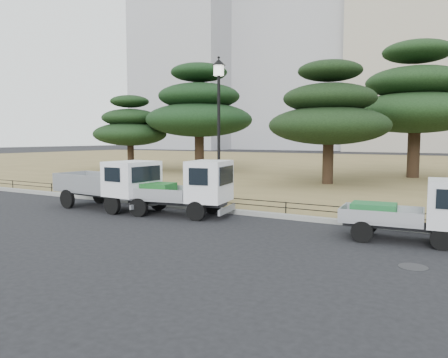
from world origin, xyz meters
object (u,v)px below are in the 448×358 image
Objects in this scene: truck_kei_front at (185,188)px; truck_kei_rear at (416,211)px; street_lamp at (219,108)px; tarp_pile at (107,187)px; truck_large at (111,182)px.

truck_kei_rear is at bearing -11.75° from truck_kei_front.
truck_kei_rear is 0.61× the size of street_lamp.
truck_large is at bearing -42.36° from tarp_pile.
truck_kei_front is 3.27m from street_lamp.
truck_kei_front is 1.18× the size of truck_kei_rear.
tarp_pile is (-6.04, 0.30, -3.30)m from street_lamp.
truck_kei_front is 0.72× the size of street_lamp.
truck_kei_rear is at bearing -8.70° from tarp_pile.
truck_kei_front is (3.27, 0.28, -0.07)m from truck_large.
street_lamp is at bearing 161.18° from truck_kei_rear.
truck_large is 0.80× the size of street_lamp.
truck_large reaches higher than tarp_pile.
truck_kei_front is 7.43m from truck_kei_rear.
street_lamp reaches higher than truck_kei_front.
truck_large is at bearing -154.09° from street_lamp.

